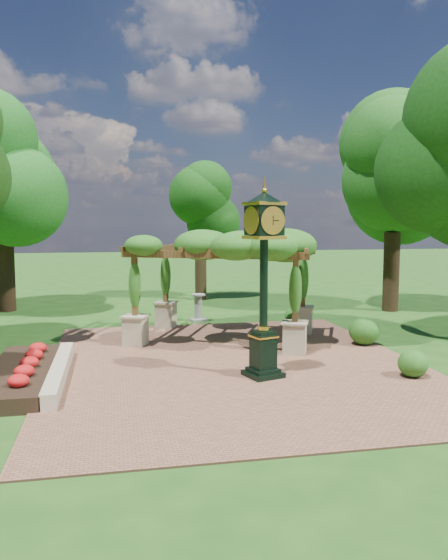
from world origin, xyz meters
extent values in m
plane|color=#1E4714|center=(0.00, 0.00, 0.00)|extent=(120.00, 120.00, 0.00)
cube|color=brown|center=(0.00, 1.00, 0.02)|extent=(10.00, 12.00, 0.04)
cube|color=#C6B793|center=(-4.60, 0.50, 0.20)|extent=(0.35, 5.00, 0.40)
cube|color=red|center=(-5.50, 0.50, 0.18)|extent=(1.50, 5.00, 0.36)
cube|color=black|center=(0.43, -0.35, 0.10)|extent=(1.03, 1.03, 0.12)
cube|color=black|center=(0.43, -0.35, 0.66)|extent=(0.65, 0.65, 0.93)
cube|color=gold|center=(0.43, -0.35, 1.07)|extent=(0.72, 0.72, 0.04)
cylinder|color=black|center=(0.43, -0.35, 2.41)|extent=(0.26, 0.26, 2.37)
cube|color=black|center=(0.43, -0.35, 3.95)|extent=(0.90, 0.90, 0.72)
cylinder|color=white|center=(0.54, -0.70, 3.95)|extent=(0.60, 0.22, 0.62)
cone|color=black|center=(0.43, -0.35, 4.52)|extent=(1.16, 1.16, 0.26)
sphere|color=gold|center=(0.43, -0.35, 4.67)|extent=(0.14, 0.14, 0.14)
cube|color=#BEB48D|center=(-2.58, 3.88, 0.49)|extent=(0.86, 0.86, 0.90)
cube|color=brown|center=(-2.58, 3.88, 1.92)|extent=(0.21, 0.21, 1.86)
cube|color=#BEB48D|center=(2.01, 1.84, 0.49)|extent=(0.86, 0.86, 0.90)
cube|color=brown|center=(2.01, 1.84, 1.92)|extent=(0.21, 0.21, 1.86)
cube|color=#BEB48D|center=(-1.35, 6.63, 0.49)|extent=(0.86, 0.86, 0.90)
cube|color=brown|center=(-1.35, 6.63, 1.92)|extent=(0.21, 0.21, 1.86)
cube|color=#BEB48D|center=(3.23, 4.59, 0.49)|extent=(0.86, 0.86, 0.90)
cube|color=brown|center=(3.23, 4.59, 1.92)|extent=(0.21, 0.21, 1.86)
cube|color=brown|center=(-0.28, 2.86, 2.93)|extent=(5.38, 2.50, 0.22)
cube|color=brown|center=(0.94, 5.61, 2.93)|extent=(5.38, 2.50, 0.22)
ellipsoid|color=#275C1A|center=(0.33, 4.24, 3.20)|extent=(6.79, 5.67, 1.00)
cube|color=gray|center=(0.04, 7.83, 0.05)|extent=(0.75, 0.75, 0.11)
cylinder|color=gray|center=(0.04, 7.83, 0.55)|extent=(0.38, 0.38, 0.99)
cylinder|color=gray|center=(0.04, 7.83, 1.06)|extent=(0.71, 0.71, 0.05)
ellipsoid|color=#255C1A|center=(4.11, -1.14, 0.38)|extent=(0.95, 0.95, 0.68)
ellipsoid|color=#235919|center=(4.55, 2.49, 0.48)|extent=(1.04, 1.04, 0.87)
ellipsoid|color=#24631C|center=(3.42, 5.92, 0.39)|extent=(1.01, 1.01, 0.71)
cylinder|color=black|center=(-7.89, 12.05, 1.72)|extent=(0.78, 0.78, 3.44)
ellipsoid|color=#1B5418|center=(-7.89, 12.05, 6.15)|extent=(4.90, 4.90, 5.43)
cylinder|color=#322314|center=(1.11, 13.88, 1.34)|extent=(0.59, 0.59, 2.69)
ellipsoid|color=#143F0F|center=(1.11, 13.88, 4.81)|extent=(3.17, 3.17, 4.24)
cylinder|color=#332113|center=(8.80, 8.68, 1.74)|extent=(0.70, 0.70, 3.47)
ellipsoid|color=#1D5217|center=(8.80, 8.68, 6.21)|extent=(4.90, 4.90, 5.48)
camera|label=1|loc=(-3.22, -13.31, 3.90)|focal=35.00mm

